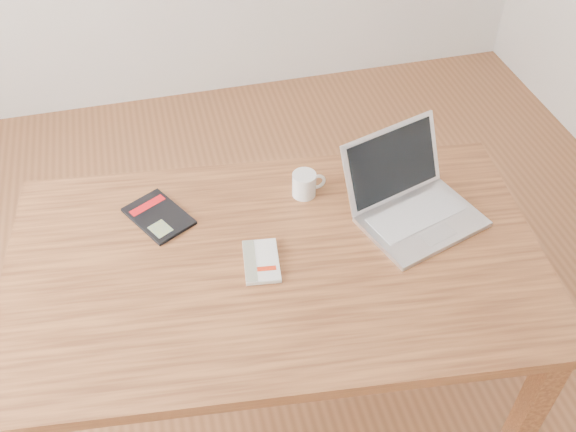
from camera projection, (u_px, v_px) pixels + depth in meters
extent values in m
plane|color=brown|center=(254.00, 387.00, 2.38)|extent=(4.00, 4.00, 0.00)
cube|color=brown|center=(276.00, 263.00, 1.84)|extent=(1.63, 1.05, 0.04)
cube|color=brown|center=(527.00, 416.00, 1.91)|extent=(0.07, 0.07, 0.71)
cube|color=brown|center=(71.00, 275.00, 2.30)|extent=(0.07, 0.07, 0.71)
cube|color=brown|center=(449.00, 237.00, 2.44)|extent=(0.07, 0.07, 0.71)
cube|color=silver|center=(261.00, 261.00, 1.81)|extent=(0.12, 0.17, 0.01)
cube|color=white|center=(261.00, 261.00, 1.81)|extent=(0.12, 0.17, 0.01)
cube|color=gray|center=(250.00, 261.00, 1.80)|extent=(0.05, 0.16, 0.00)
cube|color=red|center=(267.00, 268.00, 1.78)|extent=(0.06, 0.02, 0.00)
cube|color=black|center=(159.00, 216.00, 1.95)|extent=(0.22, 0.25, 0.01)
cube|color=#B60D11|center=(147.00, 205.00, 1.97)|extent=(0.12, 0.08, 0.00)
cube|color=#7F935D|center=(160.00, 229.00, 1.90)|extent=(0.08, 0.08, 0.00)
cube|color=silver|center=(422.00, 222.00, 1.92)|extent=(0.40, 0.33, 0.02)
cube|color=silver|center=(416.00, 214.00, 1.94)|extent=(0.32, 0.21, 0.00)
cube|color=#BCBCC1|center=(439.00, 234.00, 1.87)|extent=(0.11, 0.08, 0.00)
cube|color=silver|center=(392.00, 163.00, 1.94)|extent=(0.35, 0.19, 0.21)
cube|color=black|center=(394.00, 163.00, 1.94)|extent=(0.32, 0.17, 0.19)
cylinder|color=white|center=(304.00, 184.00, 2.00)|extent=(0.08, 0.08, 0.08)
cylinder|color=black|center=(304.00, 176.00, 1.97)|extent=(0.06, 0.06, 0.01)
torus|color=white|center=(317.00, 182.00, 2.01)|extent=(0.06, 0.01, 0.06)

